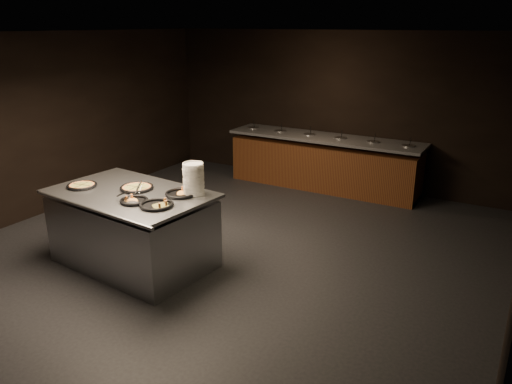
# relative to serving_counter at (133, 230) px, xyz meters

# --- Properties ---
(room) EXTENTS (7.02, 8.02, 2.92)m
(room) POSITION_rel_serving_counter_xyz_m (0.89, 0.63, 0.98)
(room) COLOR black
(room) RESTS_ON ground
(salad_bar) EXTENTS (3.70, 0.83, 1.18)m
(salad_bar) POSITION_rel_serving_counter_xyz_m (0.89, 4.19, -0.03)
(salad_bar) COLOR brown
(salad_bar) RESTS_ON ground
(serving_counter) EXTENTS (2.17, 1.50, 0.99)m
(serving_counter) POSITION_rel_serving_counter_xyz_m (0.00, 0.00, 0.00)
(serving_counter) COLOR silver
(serving_counter) RESTS_ON ground
(plate_stack) EXTENTS (0.26, 0.26, 0.40)m
(plate_stack) POSITION_rel_serving_counter_xyz_m (0.75, 0.34, 0.72)
(plate_stack) COLOR white
(plate_stack) RESTS_ON serving_counter
(pan_veggie_whole) EXTENTS (0.38, 0.38, 0.04)m
(pan_veggie_whole) POSITION_rel_serving_counter_xyz_m (-0.69, -0.16, 0.54)
(pan_veggie_whole) COLOR black
(pan_veggie_whole) RESTS_ON serving_counter
(pan_cheese_whole) EXTENTS (0.43, 0.43, 0.04)m
(pan_cheese_whole) POSITION_rel_serving_counter_xyz_m (-0.01, 0.14, 0.54)
(pan_cheese_whole) COLOR black
(pan_cheese_whole) RESTS_ON serving_counter
(pan_cheese_slices_a) EXTENTS (0.39, 0.39, 0.04)m
(pan_cheese_slices_a) POSITION_rel_serving_counter_xyz_m (0.63, 0.23, 0.54)
(pan_cheese_slices_a) COLOR black
(pan_cheese_slices_a) RESTS_ON serving_counter
(pan_cheese_slices_b) EXTENTS (0.34, 0.34, 0.04)m
(pan_cheese_slices_b) POSITION_rel_serving_counter_xyz_m (0.31, -0.25, 0.54)
(pan_cheese_slices_b) COLOR black
(pan_cheese_slices_b) RESTS_ON serving_counter
(pan_veggie_slices) EXTENTS (0.40, 0.40, 0.04)m
(pan_veggie_slices) POSITION_rel_serving_counter_xyz_m (0.64, -0.23, 0.54)
(pan_veggie_slices) COLOR black
(pan_veggie_slices) RESTS_ON serving_counter
(server_left) EXTENTS (0.18, 0.31, 0.16)m
(server_left) POSITION_rel_serving_counter_xyz_m (0.16, 0.01, 0.60)
(server_left) COLOR silver
(server_left) RESTS_ON serving_counter
(server_right) EXTENTS (0.32, 0.09, 0.15)m
(server_right) POSITION_rel_serving_counter_xyz_m (0.23, -0.31, 0.59)
(server_right) COLOR silver
(server_right) RESTS_ON serving_counter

